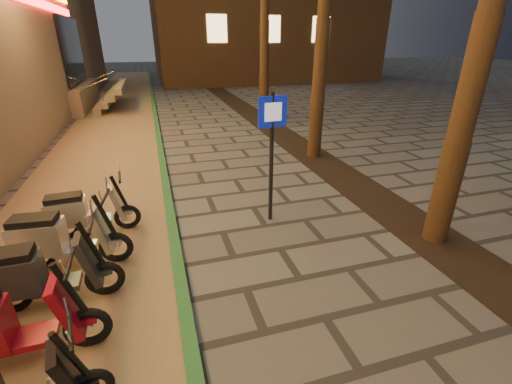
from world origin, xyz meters
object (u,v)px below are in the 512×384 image
object	(u,v)px
scooter_9	(82,212)
scooter_6	(0,328)
scooter_8	(58,239)
pedestrian_sign	(272,141)
scooter_7	(35,275)

from	to	relation	value
scooter_9	scooter_6	bearing A→B (deg)	-102.04
scooter_6	scooter_8	world-z (taller)	scooter_8
pedestrian_sign	scooter_6	xyz separation A→B (m)	(-3.83, -2.36, -1.09)
pedestrian_sign	scooter_7	bearing A→B (deg)	-164.67
scooter_7	scooter_6	bearing A→B (deg)	-97.89
pedestrian_sign	scooter_8	bearing A→B (deg)	-177.07
scooter_6	scooter_7	xyz separation A→B (m)	(0.10, 0.90, -0.00)
pedestrian_sign	scooter_7	distance (m)	4.15
scooter_7	scooter_8	distance (m)	0.89
scooter_7	pedestrian_sign	bearing A→B (deg)	19.74
pedestrian_sign	scooter_7	xyz separation A→B (m)	(-3.73, -1.45, -1.09)
scooter_8	scooter_9	xyz separation A→B (m)	(0.20, 0.95, -0.05)
scooter_6	scooter_9	bearing A→B (deg)	80.03
scooter_8	scooter_7	bearing A→B (deg)	-90.54
scooter_6	scooter_8	bearing A→B (deg)	81.97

